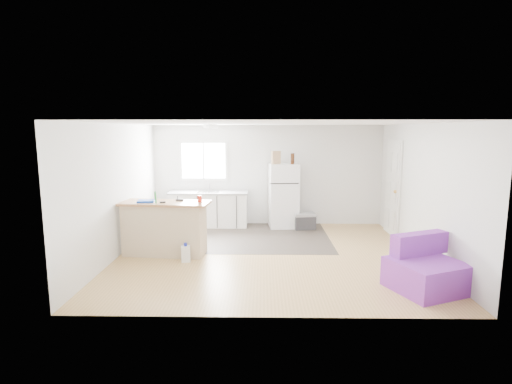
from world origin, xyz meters
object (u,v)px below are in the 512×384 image
mop (153,244)px  blue_tray (146,201)px  cardboard_box (276,157)px  refrigerator (284,196)px  cooler (304,221)px  red_cup (200,199)px  bottle_right (293,159)px  purple_seat (425,270)px  peninsula (165,228)px  cleaner_jug (186,254)px  bottle_left (292,159)px  kitchen_cabinets (209,209)px

mop → blue_tray: 0.79m
cardboard_box → refrigerator: bearing=12.5°
cooler → red_cup: size_ratio=4.53×
refrigerator → cooler: bearing=-29.3°
red_cup → bottle_right: 2.89m
purple_seat → cardboard_box: 4.44m
refrigerator → cardboard_box: 0.92m
peninsula → cooler: peninsula is taller
peninsula → cleaner_jug: 0.73m
refrigerator → cooler: size_ratio=2.77×
purple_seat → bottle_right: size_ratio=4.77×
cooler → purple_seat: (1.38, -3.52, 0.08)m
mop → bottle_left: bearing=38.5°
mop → blue_tray: (-0.13, 0.10, 0.77)m
cooler → bottle_left: bottle_left is taller
cleaner_jug → mop: mop is taller
blue_tray → bottle_left: bottle_left is taller
refrigerator → bottle_left: 0.90m
mop → cardboard_box: cardboard_box is taller
cooler → blue_tray: blue_tray is taller
mop → cleaner_jug: bearing=-26.7°
mop → bottle_left: (2.67, 2.22, 1.40)m
kitchen_cabinets → red_cup: size_ratio=15.62×
peninsula → kitchen_cabinets: bearing=82.5°
blue_tray → bottle_right: 3.62m
purple_seat → bottle_left: bearing=91.7°
cardboard_box → cleaner_jug: bearing=-122.8°
cooler → bottle_right: size_ratio=2.17×
blue_tray → cardboard_box: 3.31m
red_cup → bottle_right: bearing=49.5°
peninsula → blue_tray: 0.60m
kitchen_cabinets → refrigerator: refrigerator is taller
purple_seat → cleaner_jug: size_ratio=3.49×
peninsula → red_cup: (0.66, -0.01, 0.55)m
kitchen_cabinets → purple_seat: bearing=-46.5°
red_cup → cardboard_box: 2.65m
bottle_right → purple_seat: bearing=-66.0°
blue_tray → mop: bearing=-37.1°
refrigerator → bottle_right: (0.21, -0.01, 0.88)m
peninsula → cardboard_box: cardboard_box is taller
purple_seat → bottle_left: 4.25m
cardboard_box → bottle_left: bearing=-4.1°
kitchen_cabinets → refrigerator: 1.81m
mop → bottle_right: 3.79m
peninsula → refrigerator: bearing=49.0°
refrigerator → cardboard_box: (-0.18, -0.04, 0.90)m
blue_tray → bottle_left: size_ratio=1.20×
bottle_left → bottle_right: (0.02, 0.05, 0.00)m
cooler → bottle_right: bottle_right is taller
kitchen_cabinets → blue_tray: 2.45m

